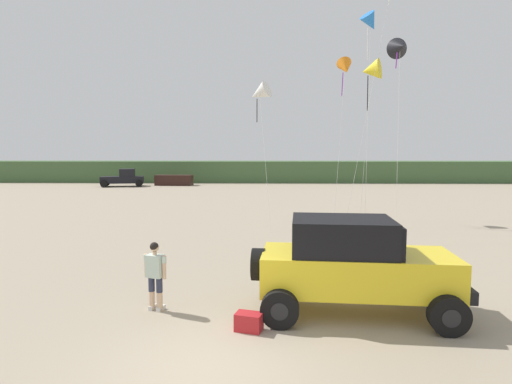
{
  "coord_description": "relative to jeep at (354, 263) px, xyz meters",
  "views": [
    {
      "loc": [
        1.03,
        -6.91,
        3.78
      ],
      "look_at": [
        0.75,
        3.66,
        2.78
      ],
      "focal_mm": 29.06,
      "sensor_mm": 36.0,
      "label": 1
    }
  ],
  "objects": [
    {
      "name": "kite_yellow_diamond",
      "position": [
        3.6,
        13.56,
        7.03
      ],
      "size": [
        1.5,
        2.62,
        8.94
      ],
      "color": "yellow",
      "rests_on": "ground_plane"
    },
    {
      "name": "ground_plane",
      "position": [
        -3.07,
        -2.64,
        -1.2
      ],
      "size": [
        220.0,
        220.0,
        0.0
      ],
      "primitive_type": "plane",
      "color": "gray"
    },
    {
      "name": "kite_green_box",
      "position": [
        4.43,
        11.35,
        7.7
      ],
      "size": [
        1.83,
        4.77,
        9.45
      ],
      "color": "black",
      "rests_on": "ground_plane"
    },
    {
      "name": "dune_ridge",
      "position": [
        -1.06,
        45.34,
        0.14
      ],
      "size": [
        90.0,
        6.66,
        2.69
      ],
      "primitive_type": "cube",
      "color": "#426038",
      "rests_on": "ground_plane"
    },
    {
      "name": "distant_sedan",
      "position": [
        -12.86,
        38.38,
        -0.6
      ],
      "size": [
        4.31,
        1.99,
        1.2
      ],
      "primitive_type": "cube",
      "rotation": [
        0.0,
        0.0,
        -0.07
      ],
      "color": "black",
      "rests_on": "ground_plane"
    },
    {
      "name": "kite_red_delta",
      "position": [
        2.4,
        14.58,
        7.38
      ],
      "size": [
        1.61,
        4.35,
        9.18
      ],
      "color": "orange",
      "rests_on": "ground_plane"
    },
    {
      "name": "kite_purple_stunt",
      "position": [
        4.54,
        17.87,
        10.85
      ],
      "size": [
        2.15,
        6.01,
        12.85
      ],
      "color": "blue",
      "rests_on": "ground_plane"
    },
    {
      "name": "person_watching",
      "position": [
        -4.71,
        0.05,
        -0.26
      ],
      "size": [
        0.6,
        0.4,
        1.67
      ],
      "color": "#DBB28E",
      "rests_on": "ground_plane"
    },
    {
      "name": "kite_blue_swept",
      "position": [
        -2.48,
        15.36,
        6.1
      ],
      "size": [
        1.69,
        6.12,
        8.07
      ],
      "color": "white",
      "rests_on": "ground_plane"
    },
    {
      "name": "cooler_box",
      "position": [
        -2.42,
        -1.04,
        -1.01
      ],
      "size": [
        0.64,
        0.5,
        0.38
      ],
      "primitive_type": "cube",
      "rotation": [
        0.0,
        0.0,
        -0.27
      ],
      "color": "#B21E23",
      "rests_on": "ground_plane"
    },
    {
      "name": "distant_pickup",
      "position": [
        -18.2,
        36.63,
        -0.26
      ],
      "size": [
        4.93,
        3.39,
        1.98
      ],
      "color": "black",
      "rests_on": "ground_plane"
    },
    {
      "name": "jeep",
      "position": [
        0.0,
        0.0,
        0.0
      ],
      "size": [
        4.94,
        2.69,
        2.26
      ],
      "color": "yellow",
      "rests_on": "ground_plane"
    }
  ]
}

